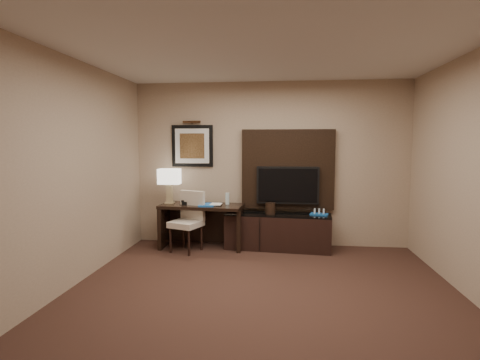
# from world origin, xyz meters

# --- Properties ---
(floor) EXTENTS (4.50, 5.00, 0.01)m
(floor) POSITION_xyz_m (0.00, 0.00, -0.01)
(floor) COLOR #341E17
(floor) RESTS_ON ground
(ceiling) EXTENTS (4.50, 5.00, 0.01)m
(ceiling) POSITION_xyz_m (0.00, 0.00, 2.70)
(ceiling) COLOR silver
(ceiling) RESTS_ON wall_back
(wall_back) EXTENTS (4.50, 0.01, 2.70)m
(wall_back) POSITION_xyz_m (0.00, 2.50, 1.35)
(wall_back) COLOR tan
(wall_back) RESTS_ON floor
(wall_front) EXTENTS (4.50, 0.01, 2.70)m
(wall_front) POSITION_xyz_m (0.00, -2.50, 1.35)
(wall_front) COLOR tan
(wall_front) RESTS_ON floor
(wall_left) EXTENTS (0.01, 5.00, 2.70)m
(wall_left) POSITION_xyz_m (-2.25, 0.00, 1.35)
(wall_left) COLOR tan
(wall_left) RESTS_ON floor
(desk) EXTENTS (1.36, 0.67, 0.71)m
(desk) POSITION_xyz_m (-1.08, 2.15, 0.35)
(desk) COLOR black
(desk) RESTS_ON floor
(credenza) EXTENTS (1.70, 0.59, 0.57)m
(credenza) POSITION_xyz_m (0.15, 2.20, 0.29)
(credenza) COLOR black
(credenza) RESTS_ON floor
(tv_wall_panel) EXTENTS (1.50, 0.12, 1.30)m
(tv_wall_panel) POSITION_xyz_m (0.30, 2.44, 1.27)
(tv_wall_panel) COLOR black
(tv_wall_panel) RESTS_ON wall_back
(tv) EXTENTS (1.00, 0.08, 0.60)m
(tv) POSITION_xyz_m (0.30, 2.34, 1.02)
(tv) COLOR black
(tv) RESTS_ON tv_wall_panel
(artwork) EXTENTS (0.70, 0.04, 0.70)m
(artwork) POSITION_xyz_m (-1.30, 2.48, 1.65)
(artwork) COLOR black
(artwork) RESTS_ON wall_back
(picture_light) EXTENTS (0.04, 0.04, 0.30)m
(picture_light) POSITION_xyz_m (-1.30, 2.44, 2.05)
(picture_light) COLOR #402614
(picture_light) RESTS_ON wall_back
(desk_chair) EXTENTS (0.58, 0.62, 0.90)m
(desk_chair) POSITION_xyz_m (-1.28, 1.90, 0.45)
(desk_chair) COLOR beige
(desk_chair) RESTS_ON floor
(table_lamp) EXTENTS (0.38, 0.22, 0.60)m
(table_lamp) POSITION_xyz_m (-1.63, 2.21, 1.01)
(table_lamp) COLOR tan
(table_lamp) RESTS_ON desk
(desk_phone) EXTENTS (0.22, 0.21, 0.10)m
(desk_phone) POSITION_xyz_m (-1.31, 2.16, 0.76)
(desk_phone) COLOR black
(desk_phone) RESTS_ON desk
(blue_folder) EXTENTS (0.28, 0.35, 0.02)m
(blue_folder) POSITION_xyz_m (-0.99, 2.07, 0.72)
(blue_folder) COLOR #1B5CB1
(blue_folder) RESTS_ON desk
(book) EXTENTS (0.18, 0.02, 0.24)m
(book) POSITION_xyz_m (-0.93, 2.11, 0.83)
(book) COLOR tan
(book) RESTS_ON desk
(water_bottle) EXTENTS (0.08, 0.08, 0.19)m
(water_bottle) POSITION_xyz_m (-0.67, 2.22, 0.80)
(water_bottle) COLOR silver
(water_bottle) RESTS_ON desk
(ice_bucket) EXTENTS (0.20, 0.20, 0.18)m
(ice_bucket) POSITION_xyz_m (0.03, 2.17, 0.66)
(ice_bucket) COLOR black
(ice_bucket) RESTS_ON credenza
(minibar_tray) EXTENTS (0.30, 0.22, 0.10)m
(minibar_tray) POSITION_xyz_m (0.80, 2.19, 0.62)
(minibar_tray) COLOR #1856A0
(minibar_tray) RESTS_ON credenza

